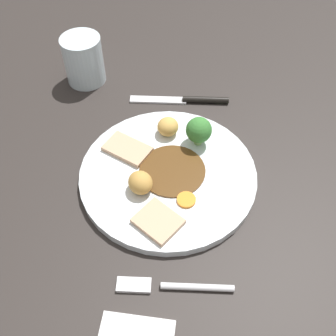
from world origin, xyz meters
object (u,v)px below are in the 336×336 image
object	(u,v)px
dinner_plate	(168,175)
roast_potato_left	(168,127)
carrot_coin_front	(186,200)
water_glass	(84,60)
knife	(188,100)
fork	(171,286)
meat_slice_main	(158,221)
broccoli_floret	(199,130)
meat_slice_under	(127,149)
roast_potato_right	(140,183)

from	to	relation	value
dinner_plate	roast_potato_left	size ratio (longest dim) A/B	7.64
carrot_coin_front	water_glass	size ratio (longest dim) A/B	0.31
roast_potato_left	knife	distance (cm)	10.44
carrot_coin_front	fork	xyz separation A→B (cm)	(-12.78, 2.04, -1.23)
dinner_plate	meat_slice_main	size ratio (longest dim) A/B	4.57
roast_potato_left	water_glass	xyz separation A→B (cm)	(15.69, 16.21, 1.69)
roast_potato_left	fork	bearing A→B (deg)	-177.91
broccoli_floret	carrot_coin_front	bearing A→B (deg)	170.30
meat_slice_under	meat_slice_main	bearing A→B (deg)	-158.01
meat_slice_main	roast_potato_left	size ratio (longest dim) A/B	1.67
meat_slice_main	knife	bearing A→B (deg)	-9.40
dinner_plate	water_glass	distance (cm)	29.49
roast_potato_right	carrot_coin_front	world-z (taller)	roast_potato_right
broccoli_floret	fork	world-z (taller)	broccoli_floret
roast_potato_right	fork	size ratio (longest dim) A/B	0.26
roast_potato_right	carrot_coin_front	bearing A→B (deg)	-106.00
carrot_coin_front	water_glass	distance (cm)	35.37
meat_slice_main	carrot_coin_front	distance (cm)	5.59
roast_potato_left	water_glass	bearing A→B (deg)	45.93
fork	water_glass	world-z (taller)	water_glass
roast_potato_right	fork	distance (cm)	15.72
fork	knife	xyz separation A→B (cm)	(36.16, -2.52, 0.06)
dinner_plate	roast_potato_right	distance (cm)	5.74
meat_slice_under	water_glass	bearing A→B (deg)	26.08
meat_slice_under	fork	xyz separation A→B (cm)	(-22.47, -7.47, -1.41)
knife	water_glass	world-z (taller)	water_glass
roast_potato_left	knife	xyz separation A→B (cm)	(9.53, -3.49, -2.42)
dinner_plate	carrot_coin_front	distance (cm)	6.11
roast_potato_left	roast_potato_right	size ratio (longest dim) A/B	0.93
roast_potato_right	broccoli_floret	xyz separation A→B (cm)	(9.75, -8.82, 1.25)
carrot_coin_front	roast_potato_right	bearing A→B (deg)	74.00
dinner_plate	roast_potato_left	distance (cm)	8.78
carrot_coin_front	broccoli_floret	bearing A→B (deg)	-9.70
dinner_plate	broccoli_floret	distance (cm)	8.74
roast_potato_left	knife	size ratio (longest dim) A/B	0.20
roast_potato_left	roast_potato_right	distance (cm)	12.49
carrot_coin_front	water_glass	bearing A→B (deg)	33.05
meat_slice_main	roast_potato_right	world-z (taller)	roast_potato_right
carrot_coin_front	meat_slice_under	bearing A→B (deg)	44.46
meat_slice_main	fork	xyz separation A→B (cm)	(-8.91, -1.99, -1.41)
meat_slice_main	water_glass	size ratio (longest dim) A/B	0.66
water_glass	meat_slice_under	bearing A→B (deg)	-153.92
knife	dinner_plate	bearing A→B (deg)	80.99
roast_potato_right	water_glass	xyz separation A→B (cm)	(27.59, 12.40, 1.54)
fork	water_glass	distance (cm)	45.87
roast_potato_right	broccoli_floret	size ratio (longest dim) A/B	0.77
fork	meat_slice_main	bearing A→B (deg)	-76.17
fork	meat_slice_under	bearing A→B (deg)	-70.39
broccoli_floret	knife	bearing A→B (deg)	7.42
meat_slice_under	roast_potato_left	distance (cm)	7.79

